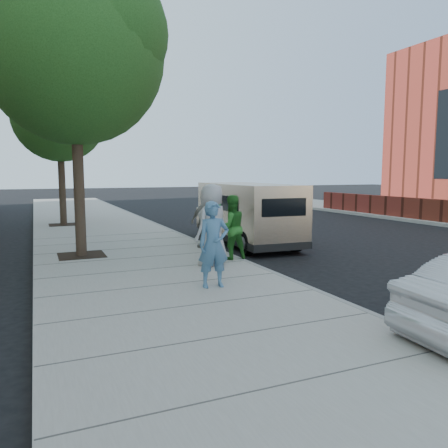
{
  "coord_description": "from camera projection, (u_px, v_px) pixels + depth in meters",
  "views": [
    {
      "loc": [
        -3.39,
        -9.74,
        2.36
      ],
      "look_at": [
        0.88,
        0.09,
        1.1
      ],
      "focal_mm": 35.0,
      "sensor_mm": 36.0,
      "label": 1
    }
  ],
  "objects": [
    {
      "name": "ground",
      "position": [
        192.0,
        271.0,
        10.49
      ],
      "size": [
        120.0,
        120.0,
        0.0
      ],
      "primitive_type": "plane",
      "color": "black",
      "rests_on": "ground"
    },
    {
      "name": "sidewalk",
      "position": [
        151.0,
        272.0,
        10.09
      ],
      "size": [
        5.0,
        60.0,
        0.15
      ],
      "primitive_type": "cube",
      "color": "gray",
      "rests_on": "ground"
    },
    {
      "name": "curb_face",
      "position": [
        246.0,
        263.0,
        11.05
      ],
      "size": [
        0.12,
        60.0,
        0.16
      ],
      "primitive_type": "cube",
      "color": "gray",
      "rests_on": "ground"
    },
    {
      "name": "tree_near",
      "position": [
        75.0,
        47.0,
        11.14
      ],
      "size": [
        4.62,
        4.6,
        7.53
      ],
      "color": "black",
      "rests_on": "sidewalk"
    },
    {
      "name": "tree_far",
      "position": [
        60.0,
        112.0,
        18.14
      ],
      "size": [
        3.92,
        3.8,
        6.49
      ],
      "color": "black",
      "rests_on": "sidewalk"
    },
    {
      "name": "parking_meter",
      "position": [
        215.0,
        216.0,
        11.76
      ],
      "size": [
        0.31,
        0.14,
        1.45
      ],
      "rotation": [
        0.0,
        0.0,
        0.11
      ],
      "color": "gray",
      "rests_on": "sidewalk"
    },
    {
      "name": "van",
      "position": [
        246.0,
        212.0,
        14.44
      ],
      "size": [
        2.03,
        5.48,
        2.0
      ],
      "rotation": [
        0.0,
        0.0,
        -0.04
      ],
      "color": "beige",
      "rests_on": "ground"
    },
    {
      "name": "person_officer",
      "position": [
        214.0,
        244.0,
        8.42
      ],
      "size": [
        0.64,
        0.46,
        1.67
      ],
      "primitive_type": "imported",
      "rotation": [
        0.0,
        0.0,
        -0.09
      ],
      "color": "teal",
      "rests_on": "sidewalk"
    },
    {
      "name": "person_green_shirt",
      "position": [
        231.0,
        227.0,
        11.18
      ],
      "size": [
        0.81,
        0.64,
        1.65
      ],
      "primitive_type": "imported",
      "rotation": [
        0.0,
        0.0,
        3.16
      ],
      "color": "#2B7827",
      "rests_on": "sidewalk"
    },
    {
      "name": "person_gray_shirt",
      "position": [
        212.0,
        225.0,
        10.38
      ],
      "size": [
        1.14,
        1.0,
        1.95
      ],
      "primitive_type": "imported",
      "rotation": [
        0.0,
        0.0,
        3.64
      ],
      "color": "#B1B0B3",
      "rests_on": "sidewalk"
    },
    {
      "name": "person_striped_polo",
      "position": [
        205.0,
        221.0,
        12.87
      ],
      "size": [
        1.0,
        0.58,
        1.61
      ],
      "primitive_type": "imported",
      "rotation": [
        0.0,
        0.0,
        3.35
      ],
      "color": "gray",
      "rests_on": "sidewalk"
    }
  ]
}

